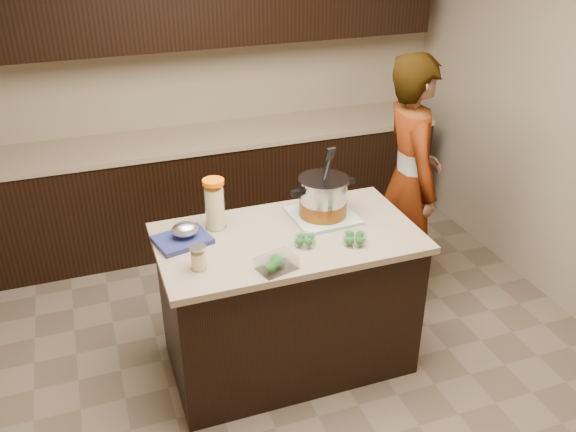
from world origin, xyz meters
The scene contains 13 objects.
ground_plane centered at (0.00, 0.00, 0.00)m, with size 4.00×4.00×0.00m, color brown.
room_shell centered at (0.00, 0.00, 1.71)m, with size 4.04×4.04×2.72m.
back_cabinets centered at (0.00, 1.74, 0.94)m, with size 3.60×0.63×2.33m.
island centered at (0.00, 0.00, 0.45)m, with size 1.46×0.81×0.90m.
dish_towel centered at (0.26, 0.13, 0.91)m, with size 0.36×0.36×0.02m, color #699162.
stock_pot centered at (0.26, 0.13, 1.02)m, with size 0.41×0.33×0.42m.
lemonade_pitcher centered at (-0.36, 0.22, 1.04)m, with size 0.13×0.13×0.29m.
mason_jar centered at (-0.54, -0.17, 0.96)m, with size 0.11×0.11×0.14m.
broccoli_tub_left centered at (0.05, -0.13, 0.93)m, with size 0.13×0.13×0.06m.
broccoli_tub_right centered at (0.31, -0.21, 0.93)m, with size 0.14×0.14×0.06m.
broccoli_tub_rect centered at (-0.17, -0.31, 0.93)m, with size 0.22×0.18×0.07m.
blue_tray centered at (-0.56, 0.12, 0.94)m, with size 0.33×0.29×0.11m.
person centered at (1.03, 0.46, 0.87)m, with size 0.63×0.42×1.74m, color gray.
Camera 1 is at (-0.99, -2.77, 2.59)m, focal length 38.00 mm.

